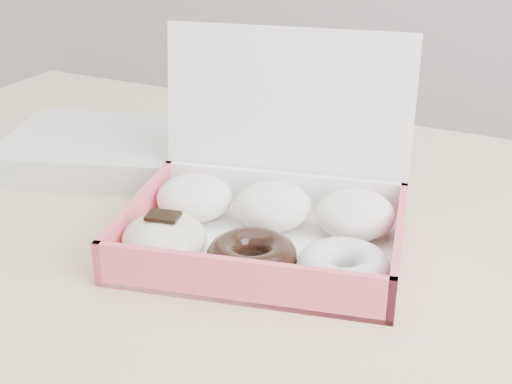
% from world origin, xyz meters
% --- Properties ---
extents(table, '(1.20, 0.80, 0.75)m').
position_xyz_m(table, '(0.00, 0.00, 0.67)').
color(table, '#D2BA8A').
rests_on(table, ground).
extents(donut_box, '(0.32, 0.29, 0.20)m').
position_xyz_m(donut_box, '(0.06, -0.03, 0.78)').
color(donut_box, white).
rests_on(donut_box, table).
extents(newspapers, '(0.29, 0.26, 0.04)m').
position_xyz_m(newspapers, '(-0.23, 0.07, 0.77)').
color(newspapers, silver).
rests_on(newspapers, table).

